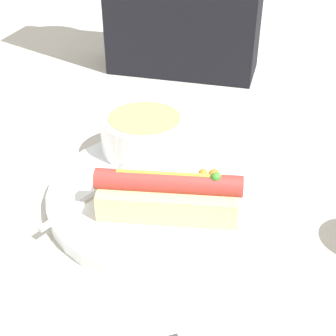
{
  "coord_description": "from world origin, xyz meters",
  "views": [
    {
      "loc": [
        0.12,
        -0.45,
        0.35
      ],
      "look_at": [
        0.0,
        0.0,
        0.05
      ],
      "focal_mm": 50.0,
      "sensor_mm": 36.0,
      "label": 1
    }
  ],
  "objects_px": {
    "hot_dog": "(169,195)",
    "spoon": "(115,180)",
    "salt_shaker": "(1,96)",
    "soup_bowl": "(145,132)"
  },
  "relations": [
    {
      "from": "hot_dog",
      "to": "spoon",
      "type": "bearing_deg",
      "value": 145.74
    },
    {
      "from": "hot_dog",
      "to": "salt_shaker",
      "type": "relative_size",
      "value": 2.02
    },
    {
      "from": "soup_bowl",
      "to": "salt_shaker",
      "type": "height_order",
      "value": "salt_shaker"
    },
    {
      "from": "soup_bowl",
      "to": "spoon",
      "type": "relative_size",
      "value": 0.78
    },
    {
      "from": "hot_dog",
      "to": "soup_bowl",
      "type": "relative_size",
      "value": 1.39
    },
    {
      "from": "hot_dog",
      "to": "salt_shaker",
      "type": "bearing_deg",
      "value": 141.04
    },
    {
      "from": "hot_dog",
      "to": "soup_bowl",
      "type": "height_order",
      "value": "hot_dog"
    },
    {
      "from": "soup_bowl",
      "to": "spoon",
      "type": "bearing_deg",
      "value": -98.59
    },
    {
      "from": "spoon",
      "to": "salt_shaker",
      "type": "xyz_separation_m",
      "value": [
        -0.25,
        0.15,
        0.02
      ]
    },
    {
      "from": "soup_bowl",
      "to": "salt_shaker",
      "type": "relative_size",
      "value": 1.45
    }
  ]
}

